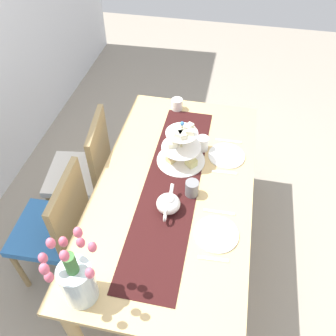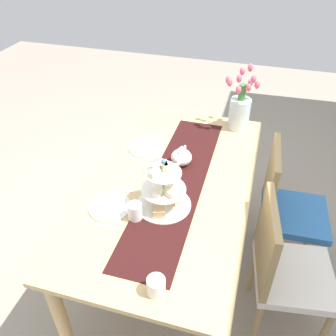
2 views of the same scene
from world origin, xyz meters
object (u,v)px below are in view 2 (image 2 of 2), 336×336
(chair_right, at_px, (283,266))
(dinner_plate_left, at_px, (145,148))
(dining_table, at_px, (174,194))
(fork_right, at_px, (120,190))
(cream_jug, at_px, (156,286))
(teapot, at_px, (181,156))
(dinner_plate_right, at_px, (110,207))
(knife_right, at_px, (99,226))
(tiered_cake_stand, at_px, (163,192))
(mug_white_text, at_px, (135,211))
(mug_grey, at_px, (159,167))
(chair_left, at_px, (285,205))
(knife_left, at_px, (138,160))
(fork_left, at_px, (152,137))
(tulip_vase, at_px, (240,109))

(chair_right, xyz_separation_m, dinner_plate_left, (-0.53, -0.95, 0.25))
(dining_table, distance_m, fork_right, 0.34)
(cream_jug, bearing_deg, teapot, -172.38)
(dinner_plate_right, relative_size, knife_right, 1.35)
(tiered_cake_stand, bearing_deg, fork_right, -101.19)
(dinner_plate_right, bearing_deg, mug_white_text, 77.34)
(tiered_cake_stand, height_order, knife_right, tiered_cake_stand)
(chair_right, height_order, dinner_plate_left, chair_right)
(dining_table, bearing_deg, teapot, 180.00)
(fork_right, height_order, mug_grey, mug_grey)
(cream_jug, height_order, dinner_plate_right, cream_jug)
(fork_right, xyz_separation_m, mug_grey, (-0.21, 0.17, 0.05))
(dining_table, distance_m, dinner_plate_left, 0.41)
(mug_white_text, bearing_deg, knife_right, -55.72)
(chair_left, relative_size, fork_right, 6.07)
(teapot, height_order, dinner_plate_left, teapot)
(knife_left, xyz_separation_m, knife_right, (0.59, 0.00, 0.00))
(dinner_plate_left, relative_size, fork_left, 1.53)
(cream_jug, xyz_separation_m, fork_right, (-0.57, -0.40, -0.04))
(chair_right, relative_size, cream_jug, 10.71)
(chair_left, relative_size, cream_jug, 10.71)
(knife_left, xyz_separation_m, mug_grey, (0.10, 0.17, 0.05))
(chair_left, relative_size, mug_white_text, 9.58)
(mug_white_text, bearing_deg, fork_right, -138.51)
(fork_right, distance_m, mug_white_text, 0.25)
(dinner_plate_left, height_order, dinner_plate_right, same)
(cream_jug, relative_size, dinner_plate_right, 0.37)
(fork_right, distance_m, knife_right, 0.29)
(chair_right, height_order, mug_grey, chair_right)
(chair_left, xyz_separation_m, fork_right, (0.42, -0.95, 0.25))
(tulip_vase, distance_m, mug_grey, 0.79)
(mug_white_text, bearing_deg, chair_left, 126.92)
(teapot, bearing_deg, knife_left, -81.92)
(tulip_vase, bearing_deg, knife_right, -25.39)
(cream_jug, xyz_separation_m, knife_left, (-0.87, -0.40, -0.04))
(dinner_plate_left, distance_m, mug_white_text, 0.65)
(knife_right, relative_size, mug_grey, 1.79)
(chair_right, relative_size, tiered_cake_stand, 2.99)
(teapot, bearing_deg, mug_white_text, -12.40)
(fork_left, distance_m, dinner_plate_right, 0.74)
(dining_table, distance_m, dinner_plate_right, 0.43)
(dinner_plate_left, bearing_deg, fork_right, 0.00)
(teapot, distance_m, fork_right, 0.44)
(chair_right, height_order, fork_right, chair_right)
(tiered_cake_stand, distance_m, fork_right, 0.30)
(dinner_plate_left, xyz_separation_m, fork_left, (-0.15, 0.00, -0.00))
(tulip_vase, bearing_deg, knife_left, -43.69)
(teapot, relative_size, knife_left, 1.40)
(dinner_plate_left, bearing_deg, dinner_plate_right, 0.00)
(fork_left, distance_m, mug_white_text, 0.79)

